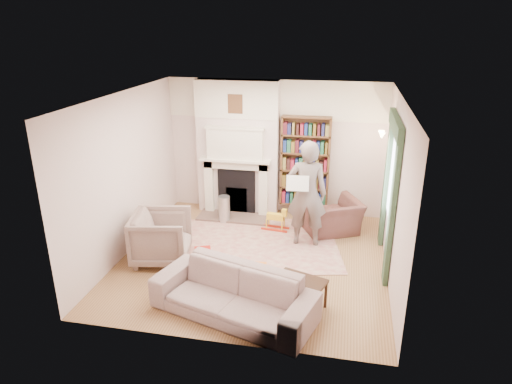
% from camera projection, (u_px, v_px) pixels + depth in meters
% --- Properties ---
extents(floor, '(4.50, 4.50, 0.00)m').
position_uv_depth(floor, '(253.00, 259.00, 7.95)').
color(floor, brown).
rests_on(floor, ground).
extents(ceiling, '(4.50, 4.50, 0.00)m').
position_uv_depth(ceiling, '(253.00, 97.00, 6.97)').
color(ceiling, white).
rests_on(ceiling, wall_back).
extents(wall_back, '(4.50, 0.00, 4.50)m').
position_uv_depth(wall_back, '(275.00, 148.00, 9.52)').
color(wall_back, beige).
rests_on(wall_back, floor).
extents(wall_front, '(4.50, 0.00, 4.50)m').
position_uv_depth(wall_front, '(214.00, 245.00, 5.40)').
color(wall_front, beige).
rests_on(wall_front, floor).
extents(wall_left, '(0.00, 4.50, 4.50)m').
position_uv_depth(wall_left, '(126.00, 174.00, 7.88)').
color(wall_left, beige).
rests_on(wall_left, floor).
extents(wall_right, '(0.00, 4.50, 4.50)m').
position_uv_depth(wall_right, '(395.00, 193.00, 7.04)').
color(wall_right, beige).
rests_on(wall_right, floor).
extents(fireplace, '(1.70, 0.58, 2.80)m').
position_uv_depth(fireplace, '(238.00, 149.00, 9.48)').
color(fireplace, beige).
rests_on(fireplace, floor).
extents(bookcase, '(1.00, 0.24, 1.85)m').
position_uv_depth(bookcase, '(305.00, 162.00, 9.36)').
color(bookcase, brown).
rests_on(bookcase, floor).
extents(window, '(0.02, 0.90, 1.30)m').
position_uv_depth(window, '(393.00, 181.00, 7.39)').
color(window, silver).
rests_on(window, wall_right).
extents(curtain_left, '(0.07, 0.32, 2.40)m').
position_uv_depth(curtain_left, '(392.00, 212.00, 6.85)').
color(curtain_left, '#2D452C').
rests_on(curtain_left, floor).
extents(curtain_right, '(0.07, 0.32, 2.40)m').
position_uv_depth(curtain_right, '(386.00, 182.00, 8.13)').
color(curtain_right, '#2D452C').
rests_on(curtain_right, floor).
extents(pelmet, '(0.09, 1.70, 0.24)m').
position_uv_depth(pelmet, '(396.00, 125.00, 7.07)').
color(pelmet, '#2D452C').
rests_on(pelmet, wall_right).
extents(wall_sconce, '(0.20, 0.24, 0.24)m').
position_uv_depth(wall_sconce, '(379.00, 138.00, 8.28)').
color(wall_sconce, gold).
rests_on(wall_sconce, wall_right).
extents(rug, '(3.32, 2.80, 0.01)m').
position_uv_depth(rug, '(258.00, 244.00, 8.45)').
color(rug, beige).
rests_on(rug, floor).
extents(armchair_reading, '(1.31, 1.25, 0.66)m').
position_uv_depth(armchair_reading, '(332.00, 216.00, 8.85)').
color(armchair_reading, '#452B25').
rests_on(armchair_reading, floor).
extents(armchair_left, '(1.11, 1.09, 0.86)m').
position_uv_depth(armchair_left, '(161.00, 237.00, 7.77)').
color(armchair_left, gray).
rests_on(armchair_left, floor).
extents(sofa, '(2.46, 1.53, 0.67)m').
position_uv_depth(sofa, '(234.00, 294.00, 6.33)').
color(sofa, '#B0A491').
rests_on(sofa, floor).
extents(man_reading, '(0.76, 0.54, 1.97)m').
position_uv_depth(man_reading, '(307.00, 194.00, 8.15)').
color(man_reading, '#62544E').
rests_on(man_reading, floor).
extents(newspaper, '(0.40, 0.15, 0.26)m').
position_uv_depth(newspaper, '(298.00, 183.00, 7.90)').
color(newspaper, silver).
rests_on(newspaper, man_reading).
extents(coffee_table, '(0.81, 0.66, 0.45)m').
position_uv_depth(coffee_table, '(300.00, 294.00, 6.53)').
color(coffee_table, '#372113').
rests_on(coffee_table, floor).
extents(paraffin_heater, '(0.30, 0.30, 0.55)m').
position_uv_depth(paraffin_heater, '(224.00, 209.00, 9.33)').
color(paraffin_heater, '#B2B6BA').
rests_on(paraffin_heater, floor).
extents(rocking_horse, '(0.55, 0.27, 0.47)m').
position_uv_depth(rocking_horse, '(275.00, 219.00, 8.96)').
color(rocking_horse, yellow).
rests_on(rocking_horse, rug).
extents(board_game, '(0.39, 0.39, 0.03)m').
position_uv_depth(board_game, '(212.00, 263.00, 7.76)').
color(board_game, '#D1D94C').
rests_on(board_game, rug).
extents(game_box_lid, '(0.34, 0.28, 0.05)m').
position_uv_depth(game_box_lid, '(203.00, 249.00, 8.19)').
color(game_box_lid, '#B01C14').
rests_on(game_box_lid, rug).
extents(comic_annuals, '(1.19, 0.59, 0.02)m').
position_uv_depth(comic_annuals, '(252.00, 270.00, 7.55)').
color(comic_annuals, red).
rests_on(comic_annuals, rug).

